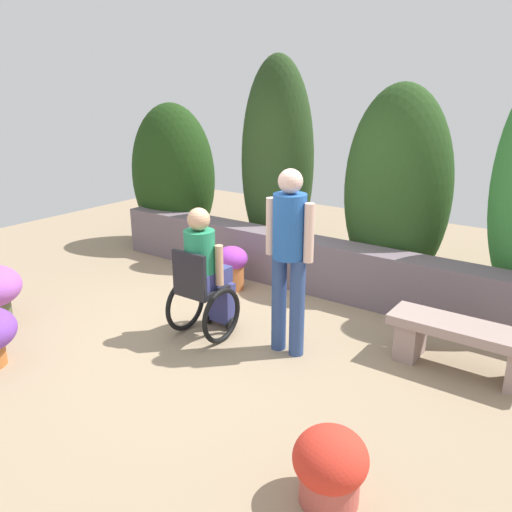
{
  "coord_description": "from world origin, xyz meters",
  "views": [
    {
      "loc": [
        3.08,
        -3.81,
        2.44
      ],
      "look_at": [
        0.26,
        0.13,
        0.85
      ],
      "focal_mm": 36.95,
      "sensor_mm": 36.0,
      "label": 1
    }
  ],
  "objects": [
    {
      "name": "ground_plane",
      "position": [
        0.0,
        0.0,
        0.0
      ],
      "size": [
        11.75,
        11.75,
        0.0
      ],
      "primitive_type": "plane",
      "color": "gray"
    },
    {
      "name": "stone_retaining_wall",
      "position": [
        0.0,
        1.55,
        0.33
      ],
      "size": [
        5.91,
        0.39,
        0.65
      ],
      "primitive_type": "cube",
      "color": "slate",
      "rests_on": "ground"
    },
    {
      "name": "hedge_backdrop",
      "position": [
        -0.03,
        2.13,
        1.28
      ],
      "size": [
        6.5,
        1.12,
        2.85
      ],
      "color": "#1D3A13",
      "rests_on": "ground"
    },
    {
      "name": "stone_bench",
      "position": [
        2.16,
        0.62,
        0.29
      ],
      "size": [
        1.32,
        0.41,
        0.45
      ],
      "rotation": [
        0.0,
        0.0,
        -0.0
      ],
      "color": "gray",
      "rests_on": "ground"
    },
    {
      "name": "person_in_wheelchair",
      "position": [
        -0.17,
        -0.15,
        0.62
      ],
      "size": [
        0.53,
        0.66,
        1.33
      ],
      "rotation": [
        0.0,
        0.0,
        -0.17
      ],
      "color": "black",
      "rests_on": "ground"
    },
    {
      "name": "person_standing_companion",
      "position": [
        0.7,
        0.03,
        1.01
      ],
      "size": [
        0.49,
        0.3,
        1.75
      ],
      "rotation": [
        0.0,
        0.0,
        0.08
      ],
      "color": "navy",
      "rests_on": "ground"
    },
    {
      "name": "flower_pot_purple_near",
      "position": [
        -0.73,
        0.99,
        0.31
      ],
      "size": [
        0.4,
        0.4,
        0.55
      ],
      "color": "#C06734",
      "rests_on": "ground"
    },
    {
      "name": "flower_pot_terracotta_by_wall",
      "position": [
        1.92,
        -1.43,
        0.25
      ],
      "size": [
        0.46,
        0.46,
        0.5
      ],
      "color": "#B64F45",
      "rests_on": "ground"
    }
  ]
}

